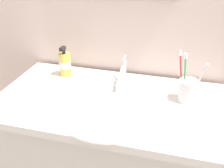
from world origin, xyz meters
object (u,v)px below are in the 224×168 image
Objects in this scene: toothbrush_white at (199,80)px; soap_dispenser at (65,64)px; faucet at (122,72)px; toothbrush_cup at (188,91)px; toothbrush_red at (181,71)px; toothbrush_green at (185,74)px.

toothbrush_white is 0.64m from soap_dispenser.
toothbrush_cup is (0.30, -0.09, -0.01)m from faucet.
soap_dispenser reaches higher than toothbrush_cup.
toothbrush_red reaches higher than faucet.
faucet is 0.30m from toothbrush_green.
faucet reaches higher than toothbrush_cup.
toothbrush_white is at bearing -22.65° from toothbrush_green.
toothbrush_green reaches higher than faucet.
toothbrush_white is 0.09m from toothbrush_red.
soap_dispenser is at bearing 170.85° from toothbrush_white.
toothbrush_cup is 0.47× the size of toothbrush_green.
toothbrush_green is at bearing -7.70° from soap_dispenser.
soap_dispenser is (-0.56, 0.05, -0.06)m from toothbrush_red.
faucet is at bearing -0.66° from soap_dispenser.
toothbrush_white is at bearing -17.78° from toothbrush_cup.
toothbrush_red is 0.99× the size of toothbrush_green.
toothbrush_white is at bearing -16.20° from faucet.
toothbrush_red is 1.30× the size of soap_dispenser.
faucet is 0.83× the size of toothbrush_green.
faucet is 0.36m from toothbrush_white.
toothbrush_white is (0.34, -0.10, 0.05)m from faucet.
toothbrush_white is 0.06m from toothbrush_green.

